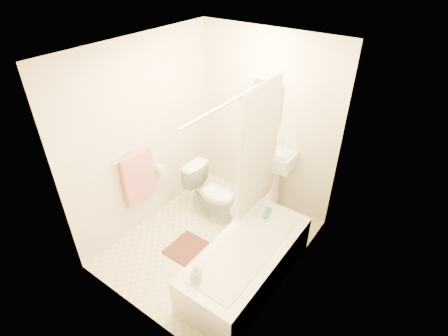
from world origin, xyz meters
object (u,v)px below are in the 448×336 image
Objects in this scene: sink at (274,178)px; bath_mat at (194,252)px; toilet at (211,193)px; bathtub at (247,263)px; soap_bottle at (196,273)px.

sink reaches higher than bath_mat.
bathtub is at bearing -122.02° from toilet.
sink is 1.46m from bath_mat.
soap_bottle is (0.55, -0.57, 0.55)m from bath_mat.
sink is at bearing 96.32° from soap_bottle.
bath_mat is (-0.72, -0.07, -0.22)m from bathtub.
toilet is 0.87m from sink.
bathtub is 2.64× the size of bath_mat.
soap_bottle is at bearing -105.32° from bathtub.
soap_bottle is (0.21, -1.90, 0.05)m from sink.
sink reaches higher than soap_bottle.
sink is at bearing -43.11° from toilet.
bathtub is (0.39, -1.26, -0.27)m from sink.
toilet reaches higher than soap_bottle.
bath_mat is at bearing -174.53° from bathtub.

